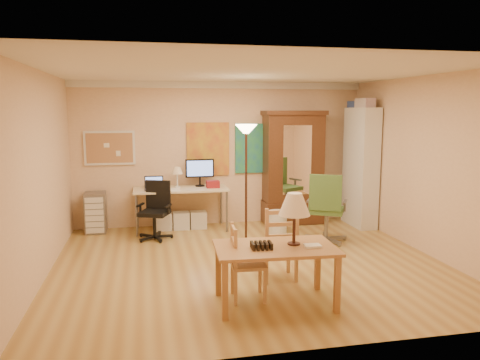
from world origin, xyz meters
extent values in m
plane|color=olive|center=(0.00, 0.00, 0.00)|extent=(5.50, 5.50, 0.00)
cube|color=white|center=(0.00, 2.46, 2.64)|extent=(5.50, 0.08, 0.12)
cube|color=tan|center=(-2.05, 2.47, 1.50)|extent=(0.90, 0.04, 0.62)
cube|color=yellow|center=(-0.25, 2.47, 1.45)|extent=(0.80, 0.04, 1.00)
cube|color=teal|center=(0.65, 2.47, 1.45)|extent=(0.75, 0.04, 0.95)
cube|color=olive|center=(-0.03, -1.43, 0.65)|extent=(1.38, 0.88, 0.04)
cube|color=olive|center=(-0.66, -1.74, 0.32)|extent=(0.07, 0.07, 0.64)
cube|color=olive|center=(0.56, -1.80, 0.32)|extent=(0.07, 0.07, 0.64)
cube|color=olive|center=(-0.62, -1.06, 0.32)|extent=(0.07, 0.07, 0.64)
cube|color=olive|center=(0.60, -1.12, 0.32)|extent=(0.07, 0.07, 0.64)
cylinder|color=black|center=(0.20, -1.40, 0.68)|extent=(0.14, 0.14, 0.02)
cylinder|color=black|center=(0.20, -1.40, 0.85)|extent=(0.04, 0.04, 0.36)
cone|color=#F8E5C2|center=(0.20, -1.40, 1.14)|extent=(0.36, 0.36, 0.25)
cube|color=white|center=(0.37, -1.54, 0.69)|extent=(0.19, 0.14, 0.03)
cube|color=black|center=(-0.20, -1.48, 0.71)|extent=(0.26, 0.21, 0.07)
cube|color=tan|center=(0.23, -0.66, 0.46)|extent=(0.46, 0.44, 0.04)
cube|color=tan|center=(0.43, -0.48, 0.22)|extent=(0.04, 0.04, 0.44)
cube|color=tan|center=(0.04, -0.46, 0.22)|extent=(0.04, 0.04, 0.44)
cube|color=tan|center=(0.42, -0.85, 0.22)|extent=(0.04, 0.04, 0.44)
cube|color=tan|center=(0.03, -0.83, 0.22)|extent=(0.04, 0.04, 0.44)
cube|color=tan|center=(0.42, -0.85, 0.72)|extent=(0.04, 0.04, 0.51)
cube|color=tan|center=(0.03, -0.83, 0.72)|extent=(0.04, 0.04, 0.51)
cube|color=tan|center=(0.22, -0.84, 0.77)|extent=(0.39, 0.04, 0.05)
cube|color=tan|center=(-0.30, -1.23, 0.42)|extent=(0.42, 0.44, 0.04)
cube|color=tan|center=(-0.14, -1.42, 0.20)|extent=(0.04, 0.04, 0.40)
cube|color=tan|center=(-0.12, -1.07, 0.20)|extent=(0.04, 0.04, 0.40)
cube|color=tan|center=(-0.48, -1.40, 0.20)|extent=(0.04, 0.04, 0.40)
cube|color=tan|center=(-0.45, -1.05, 0.20)|extent=(0.04, 0.04, 0.40)
cube|color=tan|center=(-0.48, -1.40, 0.65)|extent=(0.04, 0.04, 0.46)
cube|color=tan|center=(-0.45, -1.05, 0.65)|extent=(0.04, 0.04, 0.46)
cube|color=tan|center=(-0.46, -1.22, 0.69)|extent=(0.05, 0.35, 0.05)
cylinder|color=#3F2319|center=(0.16, 0.95, 0.02)|extent=(0.29, 0.29, 0.03)
cylinder|color=#3F2319|center=(0.16, 0.95, 0.94)|extent=(0.04, 0.04, 1.84)
cone|color=#FFE0A5|center=(0.16, 0.95, 1.88)|extent=(0.36, 0.36, 0.15)
cube|color=beige|center=(-0.81, 2.12, 0.76)|extent=(1.69, 0.74, 0.03)
cylinder|color=slate|center=(-1.60, 1.80, 0.37)|extent=(0.04, 0.04, 0.74)
cylinder|color=slate|center=(-0.01, 1.80, 0.37)|extent=(0.04, 0.04, 0.74)
cylinder|color=slate|center=(-1.60, 2.44, 0.37)|extent=(0.04, 0.04, 0.74)
cylinder|color=slate|center=(-0.01, 2.44, 0.37)|extent=(0.04, 0.04, 0.74)
cube|color=black|center=(-1.28, 2.07, 0.78)|extent=(0.34, 0.23, 0.02)
cube|color=black|center=(-1.28, 2.24, 0.89)|extent=(0.34, 0.06, 0.22)
cube|color=black|center=(-0.43, 2.28, 1.11)|extent=(0.53, 0.04, 0.34)
cone|color=#F8E5C2|center=(-0.86, 2.23, 1.09)|extent=(0.21, 0.21, 0.13)
cube|color=white|center=(-0.96, 1.96, 0.78)|extent=(0.26, 0.34, 0.01)
cube|color=maroon|center=(-0.22, 2.07, 0.84)|extent=(0.23, 0.17, 0.13)
cube|color=white|center=(-1.12, 2.17, 0.16)|extent=(0.30, 0.25, 0.32)
cube|color=white|center=(-0.81, 2.17, 0.16)|extent=(0.30, 0.25, 0.32)
cube|color=silver|center=(-0.49, 2.17, 0.16)|extent=(0.30, 0.25, 0.32)
cylinder|color=black|center=(-1.30, 1.57, 0.24)|extent=(0.06, 0.06, 0.38)
cube|color=black|center=(-1.30, 1.57, 0.45)|extent=(0.59, 0.58, 0.07)
cube|color=black|center=(-1.22, 1.76, 0.74)|extent=(0.42, 0.21, 0.49)
cube|color=black|center=(-1.53, 1.66, 0.59)|extent=(0.14, 0.28, 0.03)
cube|color=black|center=(-1.07, 1.47, 0.59)|extent=(0.14, 0.28, 0.03)
cylinder|color=slate|center=(1.50, 0.84, 0.28)|extent=(0.07, 0.07, 0.45)
cube|color=#3E612B|center=(1.50, 0.84, 0.54)|extent=(0.72, 0.71, 0.08)
cube|color=#3E612B|center=(1.38, 0.62, 0.87)|extent=(0.48, 0.30, 0.58)
cube|color=slate|center=(1.76, 0.70, 0.69)|extent=(0.20, 0.32, 0.03)
cube|color=slate|center=(1.25, 0.98, 0.69)|extent=(0.20, 0.32, 0.03)
cube|color=slate|center=(-2.32, 2.26, 0.36)|extent=(0.36, 0.41, 0.72)
cube|color=silver|center=(-2.32, 2.04, 0.36)|extent=(0.31, 0.02, 0.62)
cube|color=#3A220F|center=(1.36, 2.24, 1.05)|extent=(1.10, 0.50, 2.10)
cube|color=#3A220F|center=(1.36, 2.24, 0.22)|extent=(1.14, 0.54, 0.42)
cube|color=white|center=(1.36, 1.98, 1.25)|extent=(0.55, 0.01, 1.30)
cube|color=#3A220F|center=(1.36, 2.24, 2.13)|extent=(1.18, 0.56, 0.08)
cube|color=white|center=(2.55, 1.80, 1.11)|extent=(0.33, 0.89, 2.23)
cube|color=#993333|center=(2.51, 1.63, 0.53)|extent=(0.20, 0.45, 0.27)
cube|color=#334C99|center=(2.51, 2.02, 1.85)|extent=(0.20, 0.31, 0.22)
cylinder|color=silver|center=(0.85, 1.50, 0.21)|extent=(0.33, 0.33, 0.41)
camera|label=1|loc=(-1.43, -6.30, 2.18)|focal=35.00mm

